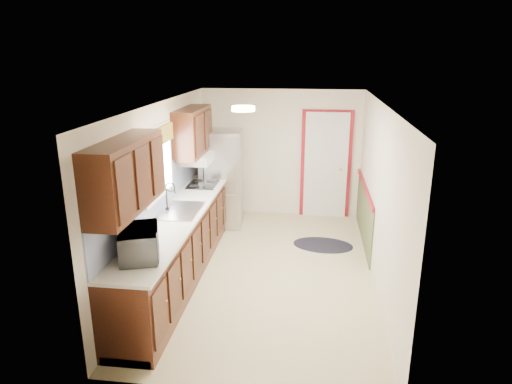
# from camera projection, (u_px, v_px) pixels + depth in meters

# --- Properties ---
(room_shell) EXTENTS (3.20, 5.20, 2.52)m
(room_shell) POSITION_uv_depth(u_px,v_px,m) (268.00, 192.00, 6.28)
(room_shell) COLOR #CABC8E
(room_shell) RESTS_ON ground
(kitchen_run) EXTENTS (0.63, 4.00, 2.20)m
(kitchen_run) POSITION_uv_depth(u_px,v_px,m) (176.00, 222.00, 6.27)
(kitchen_run) COLOR #35160C
(kitchen_run) RESTS_ON ground
(back_wall_trim) EXTENTS (1.12, 2.30, 2.08)m
(back_wall_trim) POSITION_uv_depth(u_px,v_px,m) (334.00, 175.00, 8.35)
(back_wall_trim) COLOR maroon
(back_wall_trim) RESTS_ON ground
(ceiling_fixture) EXTENTS (0.30, 0.30, 0.06)m
(ceiling_fixture) POSITION_uv_depth(u_px,v_px,m) (243.00, 109.00, 5.78)
(ceiling_fixture) COLOR #FFD88C
(ceiling_fixture) RESTS_ON room_shell
(microwave) EXTENTS (0.51, 0.67, 0.40)m
(microwave) POSITION_uv_depth(u_px,v_px,m) (139.00, 240.00, 4.84)
(microwave) COLOR white
(microwave) RESTS_ON kitchen_run
(refrigerator) EXTENTS (0.77, 0.75, 1.74)m
(refrigerator) POSITION_uv_depth(u_px,v_px,m) (222.00, 178.00, 8.20)
(refrigerator) COLOR #B7B7BC
(refrigerator) RESTS_ON ground
(rug) EXTENTS (1.04, 0.73, 0.01)m
(rug) POSITION_uv_depth(u_px,v_px,m) (323.00, 245.00, 7.50)
(rug) COLOR black
(rug) RESTS_ON ground
(cooktop) EXTENTS (0.46, 0.55, 0.02)m
(cooktop) POSITION_uv_depth(u_px,v_px,m) (203.00, 184.00, 7.54)
(cooktop) COLOR black
(cooktop) RESTS_ON kitchen_run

